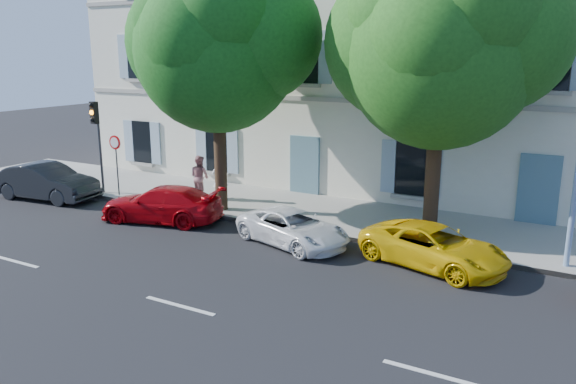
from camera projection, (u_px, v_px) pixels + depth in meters
The scene contains 14 objects.
ground at pixel (268, 254), 16.53m from camera, with size 90.00×90.00×0.00m, color black.
sidewalk at pixel (331, 215), 20.29m from camera, with size 36.00×4.50×0.15m, color #A09E96.
kerb at pixel (303, 231), 18.45m from camera, with size 36.00×0.16×0.16m, color #9E998E.
building at pixel (390, 47), 23.75m from camera, with size 28.00×7.00×12.00m, color silver.
car_dark_sedan at pixel (46, 182), 22.55m from camera, with size 1.54×4.42×1.46m, color black.
car_red_coupe at pixel (161, 204), 19.60m from camera, with size 1.76×4.33×1.26m, color #A6040B.
car_white_coupe at pixel (293, 228), 17.26m from camera, with size 1.76×3.82×1.06m, color white.
car_yellow_supercar at pixel (434, 247), 15.45m from camera, with size 1.91×4.14×1.15m, color #E5B609.
tree_left at pixel (217, 51), 19.38m from camera, with size 5.69×5.69×8.82m.
tree_right at pixel (440, 54), 16.35m from camera, with size 5.65×5.65×8.71m.
traffic_light at pixel (96, 127), 22.49m from camera, with size 0.31×0.42×3.74m.
road_sign at pixel (116, 152), 22.35m from camera, with size 0.56×0.08×2.44m.
pedestrian_a at pixel (220, 179), 21.87m from camera, with size 0.61×0.40×1.68m, color white.
pedestrian_b at pixel (200, 177), 22.18m from camera, with size 0.83×0.64×1.70m, color #AE6F74.
Camera 1 is at (8.07, -13.37, 5.75)m, focal length 35.00 mm.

